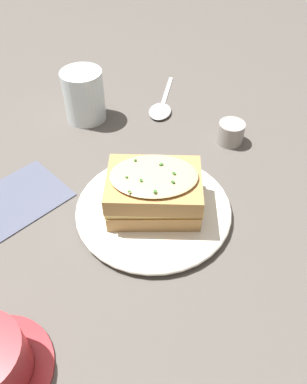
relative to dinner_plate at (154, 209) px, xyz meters
The scene contains 7 objects.
ground_plane 0.04m from the dinner_plate, 132.66° to the right, with size 2.40×2.40×0.00m, color #514C47.
dinner_plate is the anchor object (origin of this frame).
sandwich 0.04m from the dinner_plate, 65.48° to the left, with size 0.16×0.15×0.07m.
water_glass 0.28m from the dinner_plate, 92.56° to the right, with size 0.07×0.07×0.09m, color silver.
spoon 0.27m from the dinner_plate, 123.30° to the right, with size 0.13×0.14×0.01m.
napkin 0.21m from the dinner_plate, 37.71° to the right, with size 0.14×0.11×0.00m, color #4C5166.
condiment_pot 0.22m from the dinner_plate, 158.93° to the right, with size 0.05×0.05×0.04m, color gray.
Camera 1 is at (0.21, 0.34, 0.41)m, focal length 35.00 mm.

